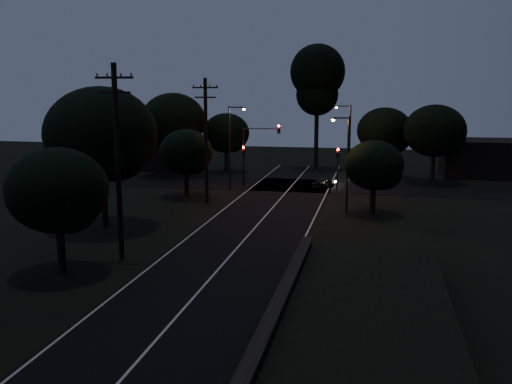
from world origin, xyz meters
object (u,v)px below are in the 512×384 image
at_px(utility_pole_mid, 118,159).
at_px(signal_left, 244,159).
at_px(streetlight_c, 346,158).
at_px(signal_mast, 260,144).
at_px(streetlight_a, 231,142).
at_px(car, 323,183).
at_px(utility_pole_far, 206,138).
at_px(tall_pine, 317,79).
at_px(streetlight_b, 348,139).
at_px(signal_right, 338,161).

relative_size(utility_pole_mid, signal_left, 2.68).
height_order(signal_left, streetlight_c, streetlight_c).
relative_size(signal_mast, streetlight_a, 0.78).
distance_m(signal_left, car, 8.18).
relative_size(utility_pole_mid, car, 3.58).
height_order(utility_pole_far, car, utility_pole_far).
xyz_separation_m(utility_pole_mid, signal_left, (1.40, 24.99, -2.90)).
height_order(tall_pine, streetlight_c, tall_pine).
xyz_separation_m(utility_pole_mid, tall_pine, (7.00, 40.00, 4.99)).
distance_m(streetlight_c, car, 11.78).
bearing_deg(signal_left, streetlight_c, -43.76).
bearing_deg(car, tall_pine, -59.36).
bearing_deg(streetlight_b, streetlight_c, -87.86).
bearing_deg(utility_pole_mid, signal_left, 86.79).
bearing_deg(signal_left, signal_right, 0.00).
relative_size(utility_pole_mid, utility_pole_far, 1.05).
bearing_deg(tall_pine, signal_right, -76.51).
xyz_separation_m(signal_left, car, (7.80, 0.84, -2.31)).
xyz_separation_m(utility_pole_far, streetlight_c, (11.83, -2.00, -1.13)).
xyz_separation_m(streetlight_b, car, (-2.11, -3.18, -4.11)).
relative_size(utility_pole_far, streetlight_a, 1.31).
relative_size(tall_pine, signal_right, 3.63).
relative_size(signal_mast, car, 2.03).
xyz_separation_m(signal_left, signal_right, (9.20, 0.00, 0.00)).
xyz_separation_m(signal_mast, streetlight_a, (-2.39, -1.99, 0.30)).
height_order(utility_pole_mid, streetlight_a, utility_pole_mid).
distance_m(utility_pole_far, tall_pine, 24.61).
relative_size(streetlight_c, car, 2.44).
bearing_deg(car, signal_right, 170.96).
height_order(utility_pole_far, streetlight_c, utility_pole_far).
height_order(utility_pole_mid, signal_mast, utility_pole_mid).
relative_size(tall_pine, car, 4.84).
height_order(streetlight_b, streetlight_c, streetlight_b).
height_order(utility_pole_far, signal_right, utility_pole_far).
xyz_separation_m(utility_pole_far, tall_pine, (7.00, 23.00, 5.25)).
distance_m(tall_pine, car, 17.61).
bearing_deg(signal_mast, tall_pine, 75.38).
height_order(utility_pole_far, signal_mast, utility_pole_far).
distance_m(utility_pole_far, streetlight_c, 12.05).
relative_size(utility_pole_far, streetlight_c, 1.40).
xyz_separation_m(streetlight_b, streetlight_c, (0.52, -14.00, -0.29)).
xyz_separation_m(utility_pole_mid, car, (9.20, 25.82, -5.21)).
bearing_deg(car, streetlight_a, 40.18).
height_order(utility_pole_mid, tall_pine, tall_pine).
distance_m(utility_pole_far, signal_left, 8.53).
xyz_separation_m(tall_pine, streetlight_a, (-6.31, -17.00, -6.10)).
xyz_separation_m(tall_pine, streetlight_b, (4.31, -11.00, -6.10)).
bearing_deg(utility_pole_mid, signal_mast, 82.96).
distance_m(utility_pole_mid, utility_pole_far, 17.00).
bearing_deg(car, utility_pole_mid, 92.21).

